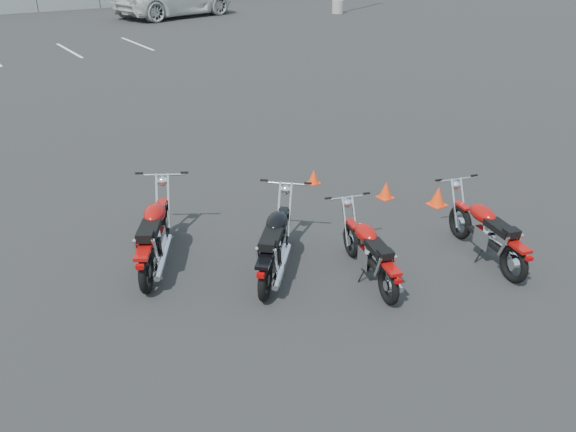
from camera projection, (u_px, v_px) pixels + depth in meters
ground at (300, 275)px, 8.04m from camera, size 120.00×120.00×0.00m
motorcycle_front_red at (155, 235)px, 8.13m from camera, size 1.49×2.01×1.05m
motorcycle_second_black at (275, 243)px, 7.95m from camera, size 1.70×1.77×1.01m
motorcycle_third_red at (370, 252)px, 7.82m from camera, size 0.94×1.84×0.91m
motorcycle_rear_red at (488, 232)px, 8.30m from camera, size 0.96×1.94×0.96m
training_cone_near at (314, 176)px, 11.00m from camera, size 0.23×0.23×0.27m
training_cone_far at (438, 196)px, 10.09m from camera, size 0.29×0.29×0.35m
training_cone_extra at (386, 190)px, 10.37m from camera, size 0.26×0.26×0.31m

